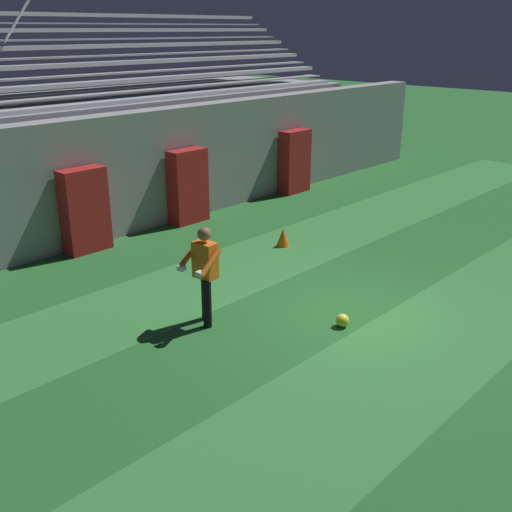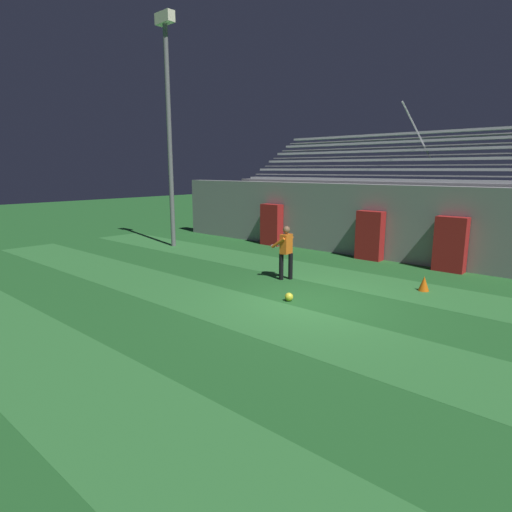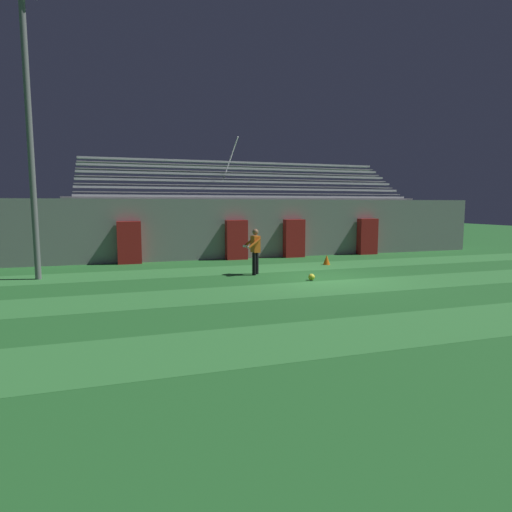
{
  "view_description": "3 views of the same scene",
  "coord_description": "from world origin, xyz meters",
  "views": [
    {
      "loc": [
        -7.88,
        -5.29,
        4.6
      ],
      "look_at": [
        -0.74,
        1.52,
        0.84
      ],
      "focal_mm": 42.0,
      "sensor_mm": 36.0,
      "label": 1
    },
    {
      "loc": [
        5.91,
        -8.78,
        3.36
      ],
      "look_at": [
        -1.92,
        0.02,
        0.97
      ],
      "focal_mm": 30.0,
      "sensor_mm": 36.0,
      "label": 2
    },
    {
      "loc": [
        -6.73,
        -13.21,
        2.52
      ],
      "look_at": [
        -2.41,
        0.07,
        0.86
      ],
      "focal_mm": 30.0,
      "sensor_mm": 36.0,
      "label": 3
    }
  ],
  "objects": [
    {
      "name": "turf_stripe_near",
      "position": [
        0.0,
        -6.0,
        0.0
      ],
      "size": [
        28.0,
        2.2,
        0.01
      ],
      "primitive_type": "cube",
      "color": "#337A38",
      "rests_on": "ground"
    },
    {
      "name": "traffic_cone",
      "position": [
        1.72,
        3.03,
        0.21
      ],
      "size": [
        0.3,
        0.3,
        0.42
      ],
      "primitive_type": "cone",
      "color": "orange",
      "rests_on": "ground"
    },
    {
      "name": "padding_pillar_gate_right",
      "position": [
        1.45,
        5.95,
        0.92
      ],
      "size": [
        1.0,
        0.44,
        1.84
      ],
      "primitive_type": "cube",
      "color": "#B21E1E",
      "rests_on": "ground"
    },
    {
      "name": "padding_pillar_far_left",
      "position": [
        -6.25,
        5.95,
        0.92
      ],
      "size": [
        1.0,
        0.44,
        1.84
      ],
      "primitive_type": "cube",
      "color": "#B21E1E",
      "rests_on": "ground"
    },
    {
      "name": "bleacher_stand",
      "position": [
        -0.0,
        9.19,
        1.51
      ],
      "size": [
        18.0,
        4.75,
        5.83
      ],
      "color": "gray",
      "rests_on": "ground"
    },
    {
      "name": "floodlight_pole",
      "position": [
        -9.35,
        2.83,
        5.91
      ],
      "size": [
        0.9,
        0.36,
        9.58
      ],
      "color": "slate",
      "rests_on": "ground"
    },
    {
      "name": "back_wall",
      "position": [
        0.0,
        6.5,
        1.4
      ],
      "size": [
        24.0,
        0.6,
        2.8
      ],
      "primitive_type": "cube",
      "color": "gray",
      "rests_on": "ground"
    },
    {
      "name": "turf_stripe_mid",
      "position": [
        0.0,
        -1.6,
        0.0
      ],
      "size": [
        28.0,
        2.2,
        0.01
      ],
      "primitive_type": "cube",
      "color": "#337A38",
      "rests_on": "ground"
    },
    {
      "name": "goalkeeper",
      "position": [
        -1.99,
        1.47,
        0.95
      ],
      "size": [
        0.58,
        0.62,
        1.67
      ],
      "color": "black",
      "rests_on": "ground"
    },
    {
      "name": "soccer_ball",
      "position": [
        -0.54,
        -0.24,
        0.11
      ],
      "size": [
        0.22,
        0.22,
        0.22
      ],
      "primitive_type": "sphere",
      "color": "yellow",
      "rests_on": "ground"
    },
    {
      "name": "padding_pillar_gate_left",
      "position": [
        -1.45,
        5.95,
        0.92
      ],
      "size": [
        1.0,
        0.44,
        1.84
      ],
      "primitive_type": "cube",
      "color": "#B21E1E",
      "rests_on": "ground"
    },
    {
      "name": "turf_stripe_far",
      "position": [
        0.0,
        2.81,
        0.0
      ],
      "size": [
        28.0,
        2.2,
        0.01
      ],
      "primitive_type": "cube",
      "color": "#337A38",
      "rests_on": "ground"
    },
    {
      "name": "ground_plane",
      "position": [
        0.0,
        0.0,
        0.0
      ],
      "size": [
        80.0,
        80.0,
        0.0
      ],
      "primitive_type": "plane",
      "color": "#236028"
    }
  ]
}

